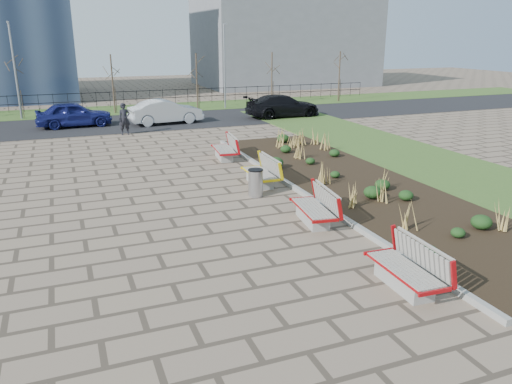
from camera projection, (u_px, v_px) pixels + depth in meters
name	position (u px, v px, depth m)	size (l,w,h in m)	color
ground	(243.00, 272.00, 11.64)	(120.00, 120.00, 0.00)	#766451
planting_bed	(357.00, 185.00, 18.23)	(4.50, 18.00, 0.10)	black
planting_curb	(300.00, 191.00, 17.42)	(0.16, 18.00, 0.15)	gray
grass_verge_near	(459.00, 173.00, 19.89)	(5.00, 38.00, 0.04)	#33511E
grass_verge_far	(113.00, 110.00, 36.51)	(80.00, 5.00, 0.04)	#33511E
road	(123.00, 123.00, 31.18)	(80.00, 7.00, 0.02)	black
bench_a	(405.00, 267.00, 10.76)	(0.90, 2.10, 1.00)	#A20A0F
bench_b	(313.00, 206.00, 14.55)	(0.90, 2.10, 1.00)	#A20A0C
bench_c	(260.00, 172.00, 18.27)	(0.90, 2.10, 1.00)	yellow
bench_d	(224.00, 148.00, 22.11)	(0.90, 2.10, 1.00)	#AF0B12
litter_bin	(256.00, 183.00, 16.96)	(0.50, 0.50, 0.93)	#B2B2B7
pedestrian	(124.00, 119.00, 27.42)	(0.64, 0.42, 1.74)	black
car_blue	(74.00, 114.00, 29.77)	(1.75, 4.36, 1.48)	navy
car_silver	(166.00, 112.00, 30.83)	(1.56, 4.48, 1.47)	#B3B6BB
car_black	(283.00, 106.00, 33.40)	(2.07, 5.09, 1.48)	black
tree_b	(18.00, 87.00, 32.49)	(1.40, 1.40, 4.00)	#4C3D2D
tree_c	(113.00, 84.00, 34.57)	(1.40, 1.40, 4.00)	#4C3D2D
tree_d	(197.00, 81.00, 36.65)	(1.40, 1.40, 4.00)	#4C3D2D
tree_e	(272.00, 79.00, 38.73)	(1.40, 1.40, 4.00)	#4C3D2D
tree_f	(339.00, 77.00, 40.82)	(1.40, 1.40, 4.00)	#4C3D2D
lamp_west	(15.00, 72.00, 31.74)	(0.24, 0.60, 6.00)	gray
lamp_east	(225.00, 67.00, 36.60)	(0.24, 0.60, 6.00)	gray
railing_fence	(110.00, 99.00, 37.65)	(44.00, 0.10, 1.20)	black
building_grey	(284.00, 38.00, 54.39)	(18.00, 12.00, 10.00)	slate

